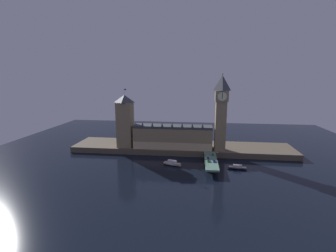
% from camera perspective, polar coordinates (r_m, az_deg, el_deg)
% --- Properties ---
extents(ground_plane, '(400.00, 400.00, 0.00)m').
position_cam_1_polar(ground_plane, '(215.00, 2.56, -8.70)').
color(ground_plane, black).
extents(embankment, '(220.00, 42.00, 5.48)m').
position_cam_1_polar(embankment, '(251.13, 3.25, -5.08)').
color(embankment, brown).
rests_on(embankment, ground_plane).
extents(parliament_hall, '(75.84, 17.50, 26.61)m').
position_cam_1_polar(parliament_hall, '(238.62, 1.13, -2.50)').
color(parliament_hall, '#8E7A56').
rests_on(parliament_hall, embankment).
extents(clock_tower, '(12.07, 12.18, 71.98)m').
position_cam_1_polar(clock_tower, '(230.89, 12.33, 3.58)').
color(clock_tower, '#8E7A56').
rests_on(clock_tower, embankment).
extents(victoria_tower, '(14.91, 14.91, 57.53)m').
position_cam_1_polar(victoria_tower, '(244.63, -10.02, 1.21)').
color(victoria_tower, '#8E7A56').
rests_on(victoria_tower, embankment).
extents(bridge, '(10.40, 46.00, 5.76)m').
position_cam_1_polar(bridge, '(208.78, 10.04, -8.31)').
color(bridge, slate).
rests_on(bridge, ground_plane).
extents(car_northbound_lead, '(1.89, 4.15, 1.34)m').
position_cam_1_polar(car_northbound_lead, '(210.10, 9.40, -7.48)').
color(car_northbound_lead, navy).
rests_on(car_northbound_lead, bridge).
extents(car_northbound_trail, '(2.00, 4.80, 1.49)m').
position_cam_1_polar(car_northbound_trail, '(204.30, 9.47, -8.01)').
color(car_northbound_trail, '#235633').
rests_on(car_northbound_trail, bridge).
extents(car_southbound_lead, '(2.04, 4.03, 1.43)m').
position_cam_1_polar(car_southbound_lead, '(204.13, 10.78, -8.08)').
color(car_southbound_lead, navy).
rests_on(car_southbound_lead, bridge).
extents(car_southbound_trail, '(1.84, 4.22, 1.34)m').
position_cam_1_polar(car_southbound_trail, '(220.77, 10.48, -6.59)').
color(car_southbound_trail, '#235633').
rests_on(car_southbound_trail, bridge).
extents(pedestrian_near_rail, '(0.38, 0.38, 1.63)m').
position_cam_1_polar(pedestrian_near_rail, '(198.06, 8.88, -8.57)').
color(pedestrian_near_rail, black).
rests_on(pedestrian_near_rail, bridge).
extents(pedestrian_mid_walk, '(0.38, 0.38, 1.66)m').
position_cam_1_polar(pedestrian_mid_walk, '(211.18, 11.27, -7.38)').
color(pedestrian_mid_walk, black).
rests_on(pedestrian_mid_walk, bridge).
extents(pedestrian_far_rail, '(0.38, 0.38, 1.60)m').
position_cam_1_polar(pedestrian_far_rail, '(217.00, 8.72, -6.79)').
color(pedestrian_far_rail, black).
rests_on(pedestrian_far_rail, bridge).
extents(street_lamp_near, '(1.34, 0.60, 6.79)m').
position_cam_1_polar(street_lamp_near, '(192.68, 8.84, -8.07)').
color(street_lamp_near, '#2D3333').
rests_on(street_lamp_near, bridge).
extents(street_lamp_mid, '(1.34, 0.60, 7.28)m').
position_cam_1_polar(street_lamp_mid, '(207.13, 11.49, -6.69)').
color(street_lamp_mid, '#2D3333').
rests_on(street_lamp_mid, bridge).
extents(boat_upstream, '(17.44, 9.39, 4.49)m').
position_cam_1_polar(boat_upstream, '(209.52, 0.96, -8.75)').
color(boat_upstream, '#B2A893').
rests_on(boat_upstream, ground_plane).
extents(boat_downstream, '(16.17, 5.95, 3.73)m').
position_cam_1_polar(boat_downstream, '(209.20, 15.96, -9.32)').
color(boat_downstream, '#1E2842').
rests_on(boat_downstream, ground_plane).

